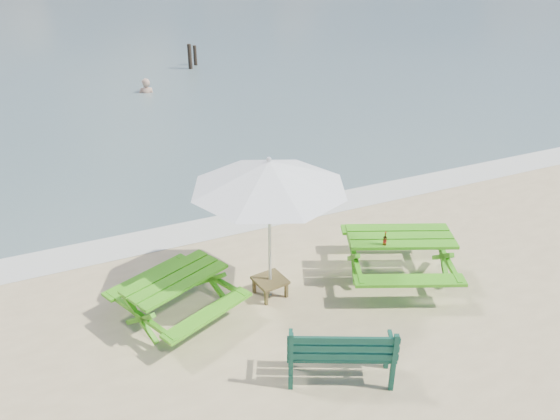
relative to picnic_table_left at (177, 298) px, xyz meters
name	(u,v)px	position (x,y,z in m)	size (l,w,h in m)	color
foam_strip	(226,225)	(1.63, 2.50, -0.35)	(22.00, 0.90, 0.01)	silver
picnic_table_left	(177,298)	(0.00, 0.00, 0.00)	(2.11, 2.20, 0.74)	#43A318
picnic_table_right	(398,257)	(3.73, -0.46, 0.05)	(2.37, 2.47, 0.84)	#42A519
park_bench	(340,362)	(1.65, -2.15, -0.09)	(1.48, 1.01, 0.87)	#0E3D2F
side_table	(270,286)	(1.53, -0.05, -0.19)	(0.55, 0.55, 0.31)	brown
patio_umbrella	(269,175)	(1.53, -0.05, 1.81)	(2.73, 2.73, 2.38)	silver
beer_bottle	(385,241)	(3.31, -0.61, 0.56)	(0.06, 0.06, 0.23)	#8C4214
swimmer	(148,101)	(2.26, 13.29, -0.69)	(0.71, 0.57, 1.71)	tan
mooring_pilings	(192,58)	(4.94, 16.54, 0.03)	(0.56, 0.76, 1.25)	black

